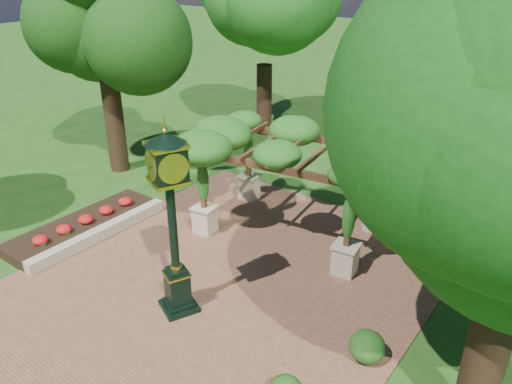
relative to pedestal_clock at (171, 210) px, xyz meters
The scene contains 12 objects.
ground 2.90m from the pedestal_clock, 69.97° to the left, with size 120.00×120.00×0.00m, color #1E4714.
brick_plaza 3.21m from the pedestal_clock, 83.05° to the left, with size 10.00×12.00×0.04m, color brown.
border_wall 5.25m from the pedestal_clock, 167.22° to the left, with size 0.35×5.00×0.40m, color #C6B793.
flower_bed 6.03m from the pedestal_clock, 169.33° to the left, with size 1.50×5.00×0.36m, color red.
pedestal_clock is the anchor object (origin of this frame).
pergola 5.00m from the pedestal_clock, 89.10° to the left, with size 5.87×4.12×3.44m.
sundial 10.42m from the pedestal_clock, 89.29° to the left, with size 0.65×0.65×0.95m.
shrub_mid 5.31m from the pedestal_clock, 14.83° to the left, with size 0.80×0.80×0.72m, color #215116.
shrub_back 8.67m from the pedestal_clock, 56.13° to the left, with size 0.77×0.77×0.69m, color #215619.
tree_west_near 10.58m from the pedestal_clock, 149.03° to the left, with size 3.97×3.97×9.71m.
tree_west_far 14.41m from the pedestal_clock, 117.21° to the left, with size 4.58×4.58×8.77m.
tree_north 13.92m from the pedestal_clock, 83.26° to the left, with size 3.55×3.55×6.19m.
Camera 1 is at (7.44, -7.44, 8.12)m, focal length 35.00 mm.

